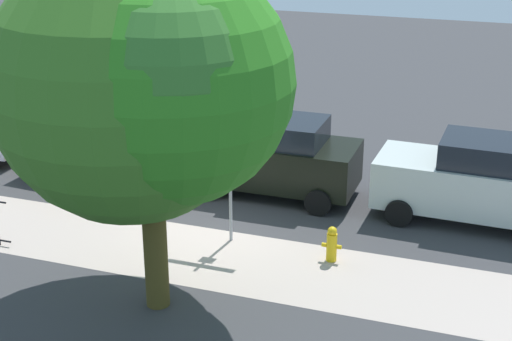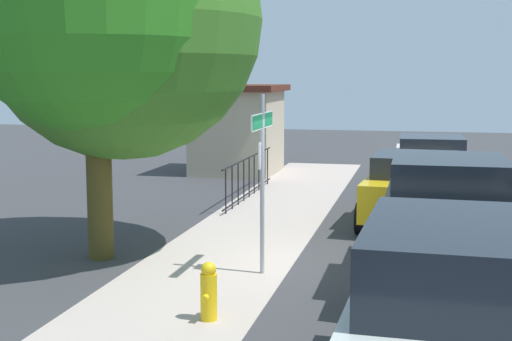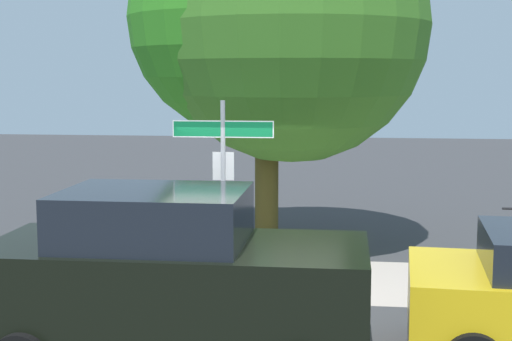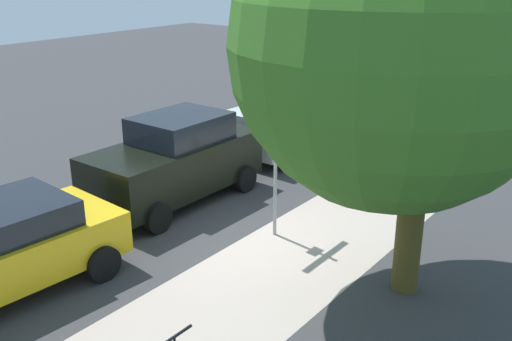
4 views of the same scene
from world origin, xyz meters
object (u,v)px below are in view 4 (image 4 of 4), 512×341
Objects in this scene: car_black at (176,159)px; fire_hydrant at (341,186)px; street_sign at (276,142)px; car_silver at (296,116)px; shade_tree at (417,35)px.

fire_hydrant is at bearing 126.27° from car_black.
street_sign is 3.04m from car_black.
street_sign reaches higher than car_silver.
car_silver is 5.86× the size of fire_hydrant.
car_silver is at bearing -133.49° from shade_tree.
shade_tree is 8.48× the size of fire_hydrant.
car_black is (-0.09, -2.87, -0.98)m from street_sign.
car_black is 5.41× the size of fire_hydrant.
car_silver reaches higher than car_black.
shade_tree is 6.56m from car_black.
car_black reaches higher than fire_hydrant.
shade_tree is at bearing 48.42° from car_silver.
street_sign reaches higher than car_black.
street_sign is 5.84m from car_silver.
street_sign is 0.69× the size of car_black.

